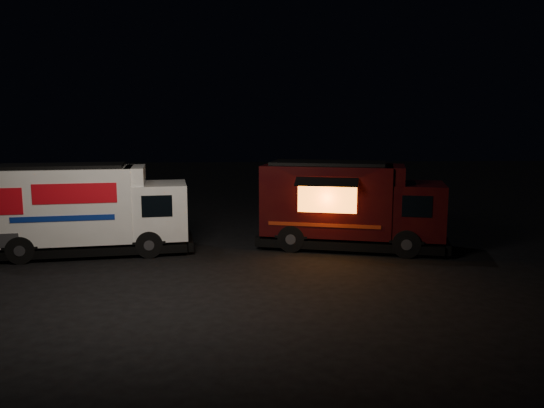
{
  "coord_description": "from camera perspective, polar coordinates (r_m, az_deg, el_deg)",
  "views": [
    {
      "loc": [
        1.0,
        -14.85,
        3.96
      ],
      "look_at": [
        1.94,
        2.0,
        1.38
      ],
      "focal_mm": 35.0,
      "sensor_mm": 36.0,
      "label": 1
    }
  ],
  "objects": [
    {
      "name": "white_truck",
      "position": [
        17.07,
        -18.89,
        -0.5
      ],
      "size": [
        6.29,
        2.89,
        2.75
      ],
      "primitive_type": null,
      "rotation": [
        0.0,
        0.0,
        0.14
      ],
      "color": "white",
      "rests_on": "ground"
    },
    {
      "name": "red_truck",
      "position": [
        17.05,
        8.63,
        -0.12
      ],
      "size": [
        6.3,
        3.67,
        2.76
      ],
      "primitive_type": null,
      "rotation": [
        0.0,
        0.0,
        -0.27
      ],
      "color": "#370B0A",
      "rests_on": "ground"
    },
    {
      "name": "ground",
      "position": [
        15.4,
        -6.86,
        -6.28
      ],
      "size": [
        80.0,
        80.0,
        0.0
      ],
      "primitive_type": "plane",
      "color": "black",
      "rests_on": "ground"
    }
  ]
}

